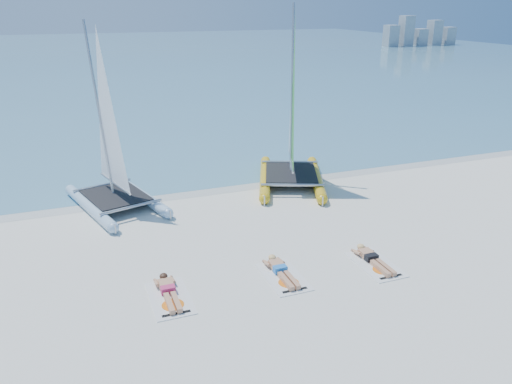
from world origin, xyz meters
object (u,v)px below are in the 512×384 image
at_px(towel_a, 170,298).
at_px(sunbather_b, 281,270).
at_px(towel_c, 375,264).
at_px(sunbather_a, 168,290).
at_px(towel_b, 283,277).
at_px(catamaran_yellow, 292,126).
at_px(sunbather_c, 372,258).
at_px(catamaran_blue, 110,153).

relative_size(towel_a, sunbather_b, 1.07).
xyz_separation_m(towel_a, towel_c, (5.88, -0.36, 0.00)).
distance_m(towel_a, sunbather_a, 0.22).
relative_size(towel_b, sunbather_b, 1.07).
distance_m(catamaran_yellow, sunbather_c, 7.88).
xyz_separation_m(catamaran_blue, sunbather_a, (0.63, -6.75, -1.90)).
bearing_deg(towel_b, sunbather_c, -2.44).
xyz_separation_m(catamaran_yellow, sunbather_a, (-6.69, -7.17, -2.18)).
relative_size(sunbather_a, sunbather_b, 1.00).
distance_m(sunbather_b, sunbather_c, 2.77).
bearing_deg(catamaran_yellow, towel_c, -73.81).
height_order(towel_a, sunbather_c, sunbather_c).
height_order(catamaran_blue, towel_b, catamaran_blue).
distance_m(catamaran_yellow, sunbather_b, 8.34).
height_order(sunbather_a, towel_b, sunbather_a).
bearing_deg(towel_a, towel_b, -0.94).
bearing_deg(sunbather_c, catamaran_yellow, 83.91).
xyz_separation_m(sunbather_a, sunbather_c, (5.88, -0.36, 0.00)).
bearing_deg(sunbather_b, sunbather_a, 179.06).
bearing_deg(catamaran_blue, sunbather_c, -63.45).
bearing_deg(sunbather_a, towel_c, -5.37).
bearing_deg(sunbather_b, catamaran_blue, 118.91).
height_order(towel_a, sunbather_a, sunbather_a).
relative_size(catamaran_blue, towel_a, 3.65).
relative_size(catamaran_yellow, towel_a, 3.95).
relative_size(catamaran_yellow, towel_b, 3.95).
height_order(towel_a, towel_b, same).
distance_m(towel_a, sunbather_c, 5.89).
bearing_deg(sunbather_b, sunbather_c, -6.41).
distance_m(towel_a, towel_c, 5.89).
relative_size(catamaran_yellow, towel_c, 3.95).
xyz_separation_m(catamaran_yellow, towel_b, (-3.56, -7.42, -2.29)).
xyz_separation_m(catamaran_yellow, sunbather_b, (-3.56, -7.22, -2.18)).
distance_m(catamaran_yellow, towel_a, 10.21).
relative_size(catamaran_yellow, sunbather_c, 4.23).
xyz_separation_m(towel_b, sunbather_c, (2.75, -0.12, 0.11)).
distance_m(towel_b, sunbather_b, 0.22).
relative_size(catamaran_blue, towel_b, 3.65).
distance_m(sunbather_a, towel_b, 3.14).
xyz_separation_m(catamaran_blue, sunbather_b, (3.76, -6.80, -1.90)).
bearing_deg(sunbather_c, sunbather_b, 173.59).
bearing_deg(catamaran_yellow, sunbather_a, -110.86).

